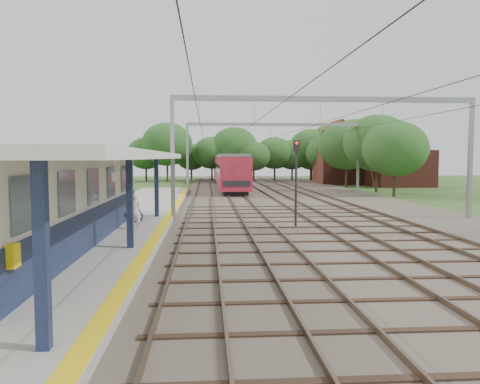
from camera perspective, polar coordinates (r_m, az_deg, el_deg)
name	(u,v)px	position (r m, az deg, el deg)	size (l,w,h in m)	color
ground	(337,306)	(11.91, 11.74, -13.42)	(160.00, 160.00, 0.00)	#2D4C1E
ballast_bed	(287,198)	(41.68, 5.79, -0.68)	(18.00, 90.00, 0.10)	#473D33
platform	(124,222)	(25.52, -13.91, -3.60)	(5.00, 52.00, 0.35)	gray
yellow_stripe	(167,219)	(25.21, -8.86, -3.21)	(0.45, 52.00, 0.01)	yellow
station_building	(54,199)	(18.87, -21.77, -0.79)	(3.41, 18.00, 3.40)	beige
canopy	(75,156)	(17.53, -19.44, 4.15)	(6.40, 20.00, 3.44)	#131C3B
rail_tracks	(259,196)	(41.32, 2.37, -0.54)	(11.80, 88.00, 0.15)	brown
catenary_system	(290,133)	(36.83, 6.17, 7.18)	(17.22, 88.00, 7.00)	gray
tree_band	(254,149)	(68.41, 1.78, 5.32)	(31.72, 30.88, 8.82)	#382619
house_near	(400,162)	(61.83, 18.93, 3.42)	(7.00, 6.12, 7.89)	brown
house_far	(347,160)	(65.76, 12.86, 3.79)	(8.00, 6.12, 8.66)	brown
person	(135,211)	(21.84, -12.71, -2.29)	(0.59, 0.39, 1.62)	silver
bicycle	(127,213)	(24.06, -13.59, -2.46)	(0.47, 1.65, 0.99)	black
train	(227,169)	(59.56, -1.55, 2.81)	(2.92, 36.39, 3.84)	black
signal_post	(296,173)	(23.69, 6.85, 2.33)	(0.31, 0.27, 4.45)	black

